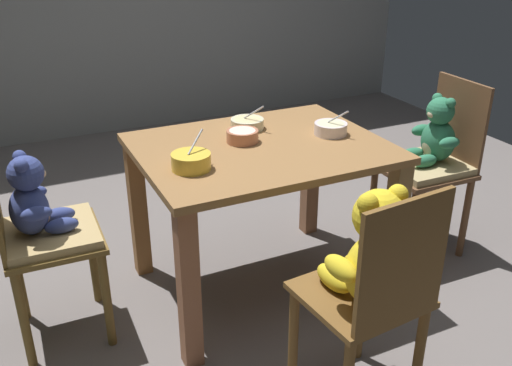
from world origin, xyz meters
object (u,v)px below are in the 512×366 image
object	(u,v)px
porridge_bowl_white_near_right	(331,128)
dining_table	(261,175)
teddy_chair_near_front	(372,268)
teddy_chair_near_right	(433,151)
porridge_bowl_terracotta_center	(242,136)
porridge_bowl_cream_far_center	(247,123)
teddy_chair_near_left	(37,220)
porridge_bowl_yellow_near_left	(191,161)

from	to	relation	value
porridge_bowl_white_near_right	dining_table	bearing A→B (deg)	177.79
dining_table	teddy_chair_near_front	xyz separation A→B (m)	(-0.00, -0.83, 0.00)
teddy_chair_near_right	porridge_bowl_terracotta_center	bearing A→B (deg)	-5.18
dining_table	teddy_chair_near_right	distance (m)	0.94
teddy_chair_near_front	porridge_bowl_cream_far_center	size ratio (longest dim) A/B	5.75
porridge_bowl_white_near_right	teddy_chair_near_left	bearing A→B (deg)	176.95
teddy_chair_near_right	teddy_chair_near_left	size ratio (longest dim) A/B	0.97
teddy_chair_near_right	teddy_chair_near_front	size ratio (longest dim) A/B	1.02
porridge_bowl_cream_far_center	porridge_bowl_white_near_right	distance (m)	0.38
teddy_chair_near_left	porridge_bowl_cream_far_center	bearing A→B (deg)	10.86
porridge_bowl_white_near_right	porridge_bowl_yellow_near_left	world-z (taller)	porridge_bowl_yellow_near_left
dining_table	porridge_bowl_white_near_right	distance (m)	0.38
dining_table	porridge_bowl_yellow_near_left	xyz separation A→B (m)	(-0.36, -0.12, 0.18)
teddy_chair_near_right	porridge_bowl_white_near_right	size ratio (longest dim) A/B	5.96
porridge_bowl_terracotta_center	porridge_bowl_white_near_right	bearing A→B (deg)	-11.54
teddy_chair_near_left	porridge_bowl_terracotta_center	distance (m)	0.90
porridge_bowl_white_near_right	porridge_bowl_terracotta_center	world-z (taller)	porridge_bowl_white_near_right
porridge_bowl_yellow_near_left	porridge_bowl_terracotta_center	size ratio (longest dim) A/B	1.10
porridge_bowl_yellow_near_left	porridge_bowl_terracotta_center	xyz separation A→B (m)	(0.30, 0.19, -0.01)
porridge_bowl_cream_far_center	porridge_bowl_white_near_right	xyz separation A→B (m)	(0.31, -0.23, 0.00)
teddy_chair_near_front	porridge_bowl_yellow_near_left	size ratio (longest dim) A/B	5.72
porridge_bowl_cream_far_center	teddy_chair_near_right	bearing A→B (deg)	-16.18
porridge_bowl_white_near_right	porridge_bowl_terracotta_center	distance (m)	0.41
porridge_bowl_cream_far_center	dining_table	bearing A→B (deg)	-99.29
porridge_bowl_yellow_near_left	porridge_bowl_cream_far_center	bearing A→B (deg)	40.58
teddy_chair_near_right	porridge_bowl_white_near_right	distance (m)	0.63
porridge_bowl_white_near_right	porridge_bowl_yellow_near_left	bearing A→B (deg)	-171.34
dining_table	porridge_bowl_cream_far_center	world-z (taller)	porridge_bowl_cream_far_center
dining_table	teddy_chair_near_front	size ratio (longest dim) A/B	1.19
teddy_chair_near_right	porridge_bowl_terracotta_center	xyz separation A→B (m)	(-0.99, 0.11, 0.20)
teddy_chair_near_left	porridge_bowl_terracotta_center	size ratio (longest dim) A/B	6.59
teddy_chair_near_front	porridge_bowl_terracotta_center	world-z (taller)	teddy_chair_near_front
teddy_chair_near_right	porridge_bowl_cream_far_center	bearing A→B (deg)	-14.92
porridge_bowl_cream_far_center	teddy_chair_near_left	bearing A→B (deg)	-170.48
porridge_bowl_white_near_right	teddy_chair_near_right	bearing A→B (deg)	-2.96
teddy_chair_near_left	dining_table	bearing A→B (deg)	-2.02
teddy_chair_near_front	teddy_chair_near_right	bearing A→B (deg)	-55.67
teddy_chair_near_right	porridge_bowl_yellow_near_left	size ratio (longest dim) A/B	5.81
porridge_bowl_terracotta_center	teddy_chair_near_right	bearing A→B (deg)	-6.44
porridge_bowl_yellow_near_left	dining_table	bearing A→B (deg)	18.49
teddy_chair_near_front	porridge_bowl_white_near_right	xyz separation A→B (m)	(0.35, 0.81, 0.16)
porridge_bowl_white_near_right	porridge_bowl_terracotta_center	xyz separation A→B (m)	(-0.40, 0.08, -0.00)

